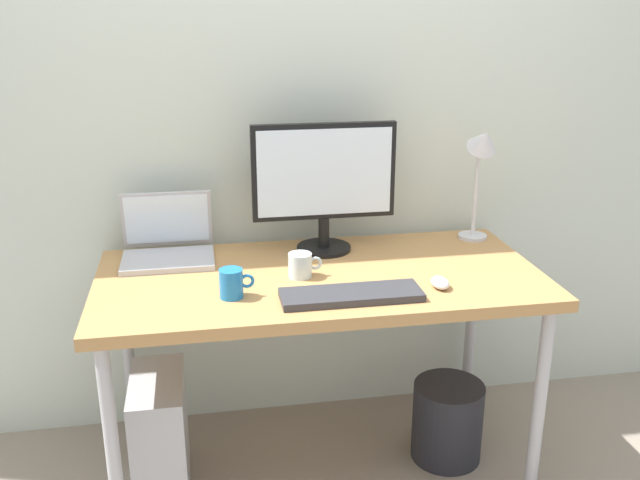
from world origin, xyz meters
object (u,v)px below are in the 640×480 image
at_px(mouse, 440,283).
at_px(coffee_mug, 232,283).
at_px(wastebasket, 447,421).
at_px(desk_lamp, 482,158).
at_px(computer_tower, 160,434).
at_px(laptop, 168,242).
at_px(keyboard, 351,295).
at_px(monitor, 324,180).
at_px(glass_cup, 301,265).
at_px(desk, 320,291).

xyz_separation_m(mouse, coffee_mug, (-0.66, 0.04, 0.03)).
bearing_deg(wastebasket, mouse, -128.57).
bearing_deg(coffee_mug, desk_lamp, 21.72).
distance_m(desk_lamp, computer_tower, 1.52).
xyz_separation_m(laptop, keyboard, (0.57, -0.47, -0.05)).
height_order(mouse, wastebasket, mouse).
height_order(laptop, wastebasket, laptop).
bearing_deg(keyboard, monitor, 90.38).
distance_m(monitor, laptop, 0.60).
bearing_deg(glass_cup, desk_lamp, 19.09).
bearing_deg(monitor, desk_lamp, 0.07).
height_order(desk, glass_cup, glass_cup).
xyz_separation_m(computer_tower, wastebasket, (1.04, -0.02, -0.06)).
relative_size(desk, computer_tower, 3.56).
bearing_deg(coffee_mug, desk, 26.01).
bearing_deg(keyboard, wastebasket, 23.50).
bearing_deg(glass_cup, desk, 13.90).
relative_size(keyboard, wastebasket, 1.47).
distance_m(coffee_mug, wastebasket, 1.02).
bearing_deg(keyboard, mouse, 6.77).
bearing_deg(wastebasket, desk, 174.94).
xyz_separation_m(desk, mouse, (0.36, -0.19, 0.08)).
distance_m(mouse, computer_tower, 1.10).
distance_m(monitor, glass_cup, 0.36).
relative_size(laptop, desk_lamp, 0.70).
height_order(mouse, glass_cup, glass_cup).
height_order(coffee_mug, computer_tower, coffee_mug).
bearing_deg(desk_lamp, desk, -160.38).
distance_m(monitor, coffee_mug, 0.57).
bearing_deg(coffee_mug, laptop, 117.44).
relative_size(laptop, computer_tower, 0.76).
height_order(desk_lamp, wastebasket, desk_lamp).
relative_size(laptop, glass_cup, 2.80).
relative_size(desk_lamp, coffee_mug, 4.18).
bearing_deg(desk, mouse, -27.55).
distance_m(laptop, coffee_mug, 0.44).
distance_m(laptop, desk_lamp, 1.19).
height_order(laptop, desk_lamp, desk_lamp).
bearing_deg(mouse, monitor, 125.97).
bearing_deg(coffee_mug, keyboard, -11.62).
bearing_deg(laptop, desk_lamp, -0.73).
height_order(desk_lamp, computer_tower, desk_lamp).
xyz_separation_m(glass_cup, wastebasket, (0.54, -0.03, -0.65)).
bearing_deg(desk_lamp, computer_tower, -168.05).
height_order(keyboard, coffee_mug, coffee_mug).
height_order(monitor, wastebasket, monitor).
bearing_deg(desk, wastebasket, -5.06).
distance_m(laptop, glass_cup, 0.51).
relative_size(desk_lamp, wastebasket, 1.52).
xyz_separation_m(glass_cup, computer_tower, (-0.50, -0.01, -0.59)).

